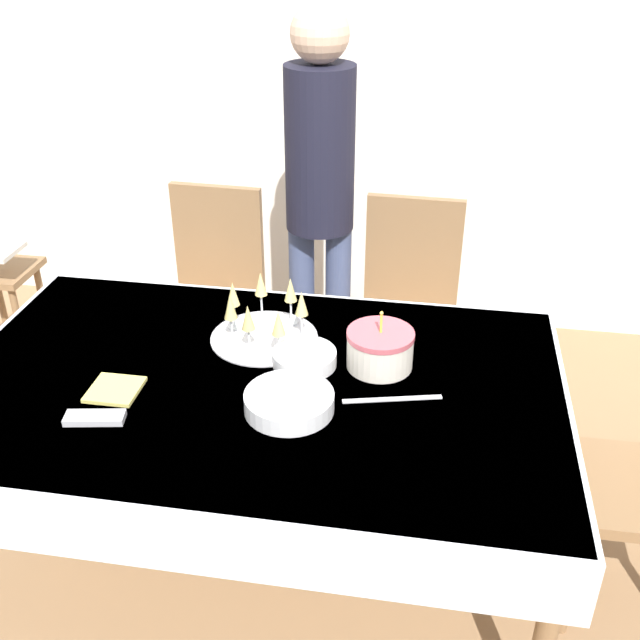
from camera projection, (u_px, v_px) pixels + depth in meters
ground_plane at (264, 547)px, 2.68m from camera, size 12.00×12.00×0.00m
wall_back at (340, 59)px, 3.56m from camera, size 8.00×0.05×2.70m
dining_table at (256, 406)px, 2.37m from camera, size 1.91×1.19×0.72m
dining_chair_far_left at (213, 289)px, 3.25m from camera, size 0.44×0.44×0.97m
dining_chair_far_right at (408, 305)px, 3.13m from camera, size 0.44×0.44×0.97m
birthday_cake at (380, 349)px, 2.36m from camera, size 0.21×0.21×0.20m
champagne_tray at (264, 317)px, 2.50m from camera, size 0.36×0.36×0.18m
plate_stack_main at (289, 402)px, 2.17m from camera, size 0.26×0.26×0.06m
plate_stack_dessert at (305, 358)px, 2.38m from camera, size 0.20×0.20×0.05m
cake_knife at (392, 399)px, 2.23m from camera, size 0.30×0.09×0.00m
fork_pile at (95, 418)px, 2.14m from camera, size 0.18×0.09×0.02m
napkin_pile at (115, 390)px, 2.26m from camera, size 0.15×0.15×0.01m
person_standing at (320, 179)px, 3.02m from camera, size 0.28×0.28×1.70m
high_chair at (1, 286)px, 3.40m from camera, size 0.33×0.35×0.71m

